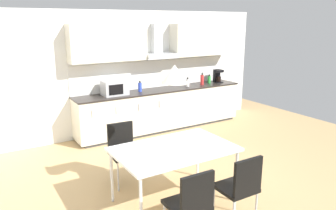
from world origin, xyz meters
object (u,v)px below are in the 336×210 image
at_px(chair_far_left, 123,147).
at_px(pendant_lamp, 175,74).
at_px(bottle_white, 188,83).
at_px(chair_near_left, 191,201).
at_px(microwave, 115,88).
at_px(chair_near_right, 241,184).
at_px(bottle_blue, 140,87).
at_px(dining_table, 174,151).
at_px(bottle_red, 202,80).
at_px(bottle_green, 209,80).
at_px(coffee_maker, 218,76).

bearing_deg(chair_far_left, pendant_lamp, -68.89).
height_order(bottle_white, chair_near_left, bottle_white).
xyz_separation_m(chair_far_left, chair_near_left, (-0.01, -1.71, 0.00)).
distance_m(microwave, chair_near_right, 3.54).
xyz_separation_m(chair_near_right, pendant_lamp, (-0.33, 0.85, 1.15)).
height_order(microwave, chair_near_left, microwave).
bearing_deg(pendant_lamp, chair_near_left, -111.53).
bearing_deg(pendant_lamp, chair_near_right, -68.62).
xyz_separation_m(bottle_blue, chair_far_left, (-1.20, -1.83, -0.44)).
relative_size(dining_table, chair_near_right, 1.71).
height_order(bottle_white, dining_table, bottle_white).
height_order(bottle_blue, pendant_lamp, pendant_lamp).
bearing_deg(bottle_red, bottle_blue, 177.19).
relative_size(bottle_blue, pendant_lamp, 0.69).
bearing_deg(chair_near_right, bottle_white, 64.16).
height_order(bottle_green, chair_near_left, bottle_green).
xyz_separation_m(bottle_green, chair_far_left, (-2.99, -1.81, -0.44)).
distance_m(bottle_blue, chair_near_left, 3.76).
height_order(coffee_maker, chair_far_left, coffee_maker).
xyz_separation_m(dining_table, chair_near_left, (-0.34, -0.85, -0.17)).
height_order(bottle_white, pendant_lamp, pendant_lamp).
bearing_deg(microwave, pendant_lamp, -96.61).
bearing_deg(coffee_maker, chair_near_left, -132.70).
height_order(coffee_maker, bottle_red, coffee_maker).
distance_m(coffee_maker, chair_far_left, 3.76).
xyz_separation_m(coffee_maker, chair_near_right, (-2.59, -3.53, -0.50)).
bearing_deg(bottle_blue, bottle_green, -0.41).
bearing_deg(chair_near_left, bottle_white, 55.85).
relative_size(bottle_blue, bottle_green, 1.08).
distance_m(bottle_white, bottle_red, 0.40).
bearing_deg(coffee_maker, dining_table, -137.50).
xyz_separation_m(bottle_red, dining_table, (-2.41, -2.61, -0.30)).
height_order(bottle_red, chair_near_right, bottle_red).
bearing_deg(bottle_green, microwave, -179.51).
height_order(microwave, bottle_red, microwave).
height_order(bottle_blue, chair_near_left, bottle_blue).
relative_size(bottle_white, dining_table, 0.14).
distance_m(bottle_blue, dining_table, 2.83).
bearing_deg(microwave, chair_near_left, -100.41).
bearing_deg(bottle_blue, chair_near_right, -98.70).
height_order(dining_table, chair_near_left, chair_near_left).
bearing_deg(bottle_red, bottle_green, 13.89).
relative_size(bottle_red, chair_near_left, 0.31).
bearing_deg(bottle_blue, bottle_red, -2.81).
bearing_deg(chair_far_left, chair_near_right, -68.76).
bearing_deg(bottle_white, chair_near_left, -124.15).
bearing_deg(pendant_lamp, microwave, 83.39).
xyz_separation_m(bottle_white, bottle_red, (0.40, 0.00, 0.03)).
relative_size(coffee_maker, chair_near_right, 0.34).
distance_m(bottle_blue, chair_far_left, 2.23).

